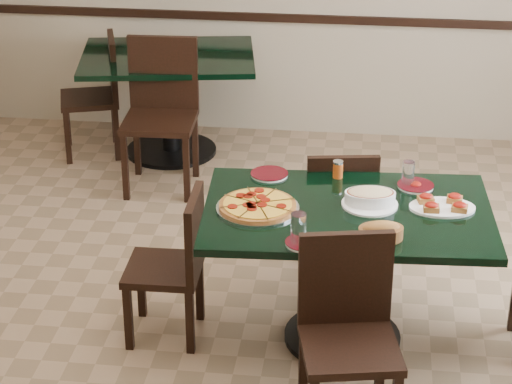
# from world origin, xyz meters

# --- Properties ---
(floor) EXTENTS (5.50, 5.50, 0.00)m
(floor) POSITION_xyz_m (0.00, 0.00, 0.00)
(floor) COLOR #86694D
(floor) RESTS_ON ground
(room_shell) EXTENTS (5.50, 5.50, 5.50)m
(room_shell) POSITION_xyz_m (1.02, 1.73, 1.17)
(room_shell) COLOR silver
(room_shell) RESTS_ON floor
(main_table) EXTENTS (1.45, 0.98, 0.75)m
(main_table) POSITION_xyz_m (0.38, -0.08, 0.57)
(main_table) COLOR black
(main_table) RESTS_ON floor
(back_table) EXTENTS (1.34, 1.07, 0.75)m
(back_table) POSITION_xyz_m (-0.98, 2.22, 0.52)
(back_table) COLOR black
(back_table) RESTS_ON floor
(chair_far) EXTENTS (0.44, 0.44, 0.83)m
(chair_far) POSITION_xyz_m (0.32, 0.48, 0.46)
(chair_far) COLOR black
(chair_far) RESTS_ON floor
(chair_near) EXTENTS (0.49, 0.49, 0.90)m
(chair_near) POSITION_xyz_m (0.41, -0.71, 0.50)
(chair_near) COLOR black
(chair_near) RESTS_ON floor
(chair_left) EXTENTS (0.38, 0.38, 0.80)m
(chair_left) POSITION_xyz_m (-0.47, -0.14, 0.44)
(chair_left) COLOR black
(chair_left) RESTS_ON floor
(back_chair_near) EXTENTS (0.49, 0.49, 1.01)m
(back_chair_near) POSITION_xyz_m (-0.93, 1.71, 0.57)
(back_chair_near) COLOR black
(back_chair_near) RESTS_ON floor
(back_chair_left) EXTENTS (0.51, 0.51, 0.87)m
(back_chair_left) POSITION_xyz_m (-1.48, 2.17, 0.49)
(back_chair_left) COLOR black
(back_chair_left) RESTS_ON floor
(pepperoni_pizza) EXTENTS (0.41, 0.41, 0.04)m
(pepperoni_pizza) POSITION_xyz_m (-0.06, -0.13, 0.77)
(pepperoni_pizza) COLOR silver
(pepperoni_pizza) RESTS_ON main_table
(lasagna_casserole) EXTENTS (0.28, 0.28, 0.09)m
(lasagna_casserole) POSITION_xyz_m (0.48, -0.02, 0.80)
(lasagna_casserole) COLOR white
(lasagna_casserole) RESTS_ON main_table
(bread_basket) EXTENTS (0.24, 0.19, 0.09)m
(bread_basket) POSITION_xyz_m (0.54, -0.37, 0.79)
(bread_basket) COLOR brown
(bread_basket) RESTS_ON main_table
(bruschetta_platter) EXTENTS (0.34, 0.25, 0.05)m
(bruschetta_platter) POSITION_xyz_m (0.84, -0.02, 0.77)
(bruschetta_platter) COLOR white
(bruschetta_platter) RESTS_ON main_table
(side_plate_near) EXTENTS (0.17, 0.17, 0.02)m
(side_plate_near) POSITION_xyz_m (0.20, -0.46, 0.76)
(side_plate_near) COLOR white
(side_plate_near) RESTS_ON main_table
(side_plate_far_r) EXTENTS (0.19, 0.19, 0.03)m
(side_plate_far_r) POSITION_xyz_m (0.71, 0.22, 0.76)
(side_plate_far_r) COLOR white
(side_plate_far_r) RESTS_ON main_table
(side_plate_far_l) EXTENTS (0.20, 0.20, 0.02)m
(side_plate_far_l) POSITION_xyz_m (-0.04, 0.27, 0.76)
(side_plate_far_l) COLOR white
(side_plate_far_l) RESTS_ON main_table
(napkin_setting) EXTENTS (0.21, 0.21, 0.01)m
(napkin_setting) POSITION_xyz_m (0.30, -0.42, 0.75)
(napkin_setting) COLOR white
(napkin_setting) RESTS_ON main_table
(water_glass_a) EXTENTS (0.06, 0.06, 0.13)m
(water_glass_a) POSITION_xyz_m (0.67, 0.23, 0.82)
(water_glass_a) COLOR white
(water_glass_a) RESTS_ON main_table
(water_glass_b) EXTENTS (0.07, 0.07, 0.15)m
(water_glass_b) POSITION_xyz_m (0.17, -0.46, 0.83)
(water_glass_b) COLOR white
(water_glass_b) RESTS_ON main_table
(pepper_shaker) EXTENTS (0.05, 0.05, 0.09)m
(pepper_shaker) POSITION_xyz_m (0.31, 0.29, 0.80)
(pepper_shaker) COLOR #CF5816
(pepper_shaker) RESTS_ON main_table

